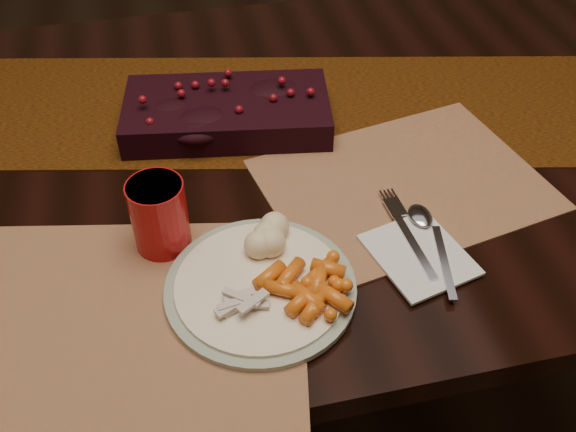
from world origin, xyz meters
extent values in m
plane|color=black|center=(0.00, 0.00, 0.00)|extent=(5.00, 5.00, 0.00)
cube|color=black|center=(0.00, 0.00, 0.38)|extent=(1.80, 1.00, 0.75)
cube|color=black|center=(0.05, 0.09, 0.75)|extent=(1.72, 0.69, 0.00)
cube|color=#896449|center=(0.19, -0.16, 0.75)|extent=(0.47, 0.38, 0.00)
cube|color=brown|center=(-0.24, -0.33, 0.75)|extent=(0.51, 0.41, 0.00)
cylinder|color=#FFE9CA|center=(-0.06, -0.32, 0.76)|extent=(0.26, 0.26, 0.01)
cube|color=silver|center=(0.16, -0.31, 0.76)|extent=(0.15, 0.16, 0.00)
cylinder|color=#B00F11|center=(-0.18, -0.21, 0.81)|extent=(0.08, 0.08, 0.11)
camera|label=1|loc=(-0.15, -0.86, 1.40)|focal=40.00mm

